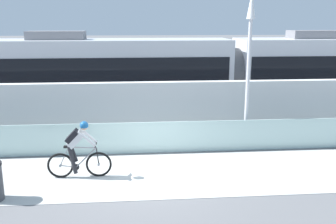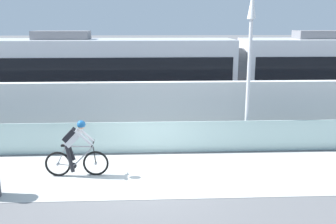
# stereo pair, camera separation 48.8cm
# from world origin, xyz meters

# --- Properties ---
(ground_plane) EXTENTS (200.00, 200.00, 0.00)m
(ground_plane) POSITION_xyz_m (0.00, 0.00, 0.00)
(ground_plane) COLOR slate
(bike_path_deck) EXTENTS (32.00, 3.20, 0.01)m
(bike_path_deck) POSITION_xyz_m (0.00, 0.00, 0.01)
(bike_path_deck) COLOR beige
(bike_path_deck) RESTS_ON ground
(glass_parapet) EXTENTS (32.00, 0.05, 1.04)m
(glass_parapet) POSITION_xyz_m (0.00, 1.85, 0.52)
(glass_parapet) COLOR silver
(glass_parapet) RESTS_ON ground
(concrete_barrier_wall) EXTENTS (32.00, 0.36, 2.07)m
(concrete_barrier_wall) POSITION_xyz_m (0.00, 3.65, 1.03)
(concrete_barrier_wall) COLOR silver
(concrete_barrier_wall) RESTS_ON ground
(tram_rail_near) EXTENTS (32.00, 0.08, 0.01)m
(tram_rail_near) POSITION_xyz_m (0.00, 6.13, 0.00)
(tram_rail_near) COLOR #595654
(tram_rail_near) RESTS_ON ground
(tram_rail_far) EXTENTS (32.00, 0.08, 0.01)m
(tram_rail_far) POSITION_xyz_m (0.00, 7.57, 0.00)
(tram_rail_far) COLOR #595654
(tram_rail_far) RESTS_ON ground
(tram) EXTENTS (22.56, 2.54, 3.81)m
(tram) POSITION_xyz_m (4.09, 6.85, 1.89)
(tram) COLOR silver
(tram) RESTS_ON ground
(cyclist_on_bike) EXTENTS (1.77, 0.58, 1.61)m
(cyclist_on_bike) POSITION_xyz_m (-1.89, -0.00, 0.80)
(cyclist_on_bike) COLOR black
(cyclist_on_bike) RESTS_ON ground
(lamp_post_antenna) EXTENTS (0.28, 0.28, 5.20)m
(lamp_post_antenna) POSITION_xyz_m (3.41, 2.15, 3.29)
(lamp_post_antenna) COLOR gray
(lamp_post_antenna) RESTS_ON ground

